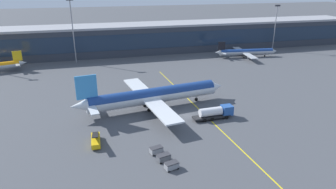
{
  "coord_description": "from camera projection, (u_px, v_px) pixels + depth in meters",
  "views": [
    {
      "loc": [
        -23.49,
        -70.1,
        34.37
      ],
      "look_at": [
        -3.48,
        5.36,
        4.5
      ],
      "focal_mm": 32.45,
      "sensor_mm": 36.0,
      "label": 1
    }
  ],
  "objects": [
    {
      "name": "commuter_jet_near",
      "position": [
        246.0,
        52.0,
        141.07
      ],
      "size": [
        30.18,
        24.09,
        7.49
      ],
      "color": "#B2B7BC",
      "rests_on": "ground_plane"
    },
    {
      "name": "baggage_cart_2",
      "position": [
        156.0,
        150.0,
        63.49
      ],
      "size": [
        2.95,
        2.18,
        1.48
      ],
      "color": "gray",
      "rests_on": "ground_plane"
    },
    {
      "name": "belt_loader",
      "position": [
        96.0,
        140.0,
        67.08
      ],
      "size": [
        2.07,
        6.93,
        3.49
      ],
      "color": "yellow",
      "rests_on": "ground_plane"
    },
    {
      "name": "apron_light_mast_1",
      "position": [
        72.0,
        27.0,
        127.83
      ],
      "size": [
        2.8,
        0.5,
        26.79
      ],
      "color": "gray",
      "rests_on": "ground_plane"
    },
    {
      "name": "ground_plane",
      "position": [
        186.0,
        116.0,
        81.19
      ],
      "size": [
        700.0,
        700.0,
        0.0
      ],
      "primitive_type": "plane",
      "color": "#47494F"
    },
    {
      "name": "terminal_building",
      "position": [
        170.0,
        37.0,
        152.71
      ],
      "size": [
        198.84,
        17.73,
        13.86
      ],
      "color": "#2D333D",
      "rests_on": "ground_plane"
    },
    {
      "name": "apron_lead_in_line",
      "position": [
        201.0,
        111.0,
        84.2
      ],
      "size": [
        4.79,
        79.89,
        0.01
      ],
      "primitive_type": "cube",
      "rotation": [
        0.0,
        0.0,
        0.06
      ],
      "color": "yellow",
      "rests_on": "ground_plane"
    },
    {
      "name": "baggage_cart_0",
      "position": [
        172.0,
        165.0,
        58.28
      ],
      "size": [
        2.95,
        2.18,
        1.48
      ],
      "color": "gray",
      "rests_on": "ground_plane"
    },
    {
      "name": "baggage_cart_1",
      "position": [
        164.0,
        157.0,
        60.89
      ],
      "size": [
        2.95,
        2.18,
        1.48
      ],
      "color": "#595B60",
      "rests_on": "ground_plane"
    },
    {
      "name": "fuel_tanker",
      "position": [
        216.0,
        112.0,
        79.11
      ],
      "size": [
        10.89,
        3.02,
        3.25
      ],
      "color": "#232326",
      "rests_on": "ground_plane"
    },
    {
      "name": "main_airliner",
      "position": [
        153.0,
        96.0,
        84.7
      ],
      "size": [
        45.05,
        35.83,
        11.89
      ],
      "color": "silver",
      "rests_on": "ground_plane"
    },
    {
      "name": "apron_light_mast_0",
      "position": [
        275.0,
        24.0,
        151.97
      ],
      "size": [
        2.8,
        0.5,
        22.42
      ],
      "color": "gray",
      "rests_on": "ground_plane"
    }
  ]
}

